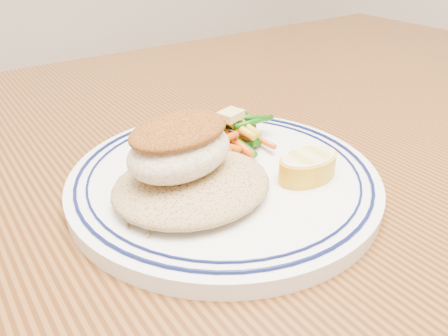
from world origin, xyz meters
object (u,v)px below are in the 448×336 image
plate (224,178)px  fish_fillet (180,146)px  rice_pilaf (192,181)px  lemon_wedge (308,165)px  vegetable_pile (226,131)px  dining_table (231,227)px

plate → fish_fillet: size_ratio=2.70×
rice_pilaf → lemon_wedge: 0.10m
vegetable_pile → fish_fillet: bearing=-147.6°
dining_table → rice_pilaf: bearing=-144.0°
fish_fillet → vegetable_pile: fish_fillet is taller
plate → fish_fillet: bearing=-174.0°
fish_fillet → lemon_wedge: fish_fillet is taller
plate → rice_pilaf: (-0.04, -0.01, 0.02)m
dining_table → fish_fillet: 0.19m
dining_table → fish_fillet: size_ratio=14.38×
plate → lemon_wedge: bearing=-41.8°
rice_pilaf → plate: bearing=18.4°
vegetable_pile → lemon_wedge: vegetable_pile is taller
lemon_wedge → rice_pilaf: bearing=160.2°
plate → lemon_wedge: (0.06, -0.05, 0.02)m
vegetable_pile → lemon_wedge: size_ratio=1.74×
dining_table → plate: (-0.04, -0.05, 0.11)m
plate → rice_pilaf: 0.05m
dining_table → plate: bearing=-132.2°
plate → rice_pilaf: size_ratio=2.08×
dining_table → lemon_wedge: size_ratio=24.90×
dining_table → fish_fillet: bearing=-149.4°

